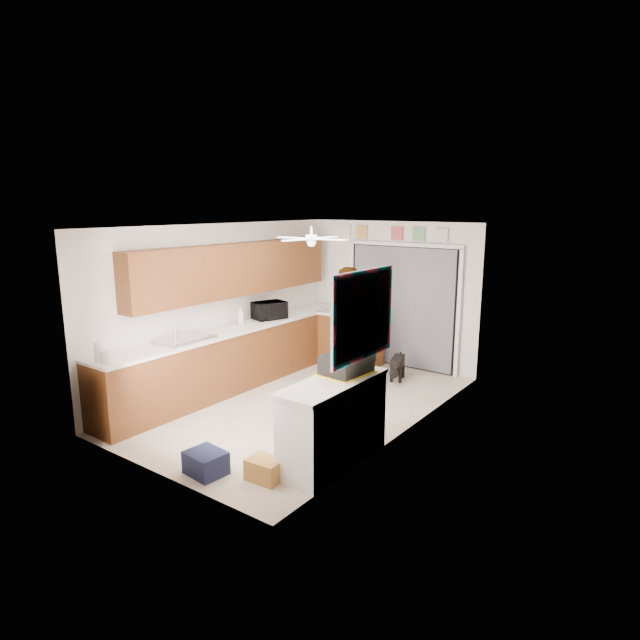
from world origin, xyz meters
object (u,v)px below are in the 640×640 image
Objects in this scene: microwave at (269,310)px; man at (352,325)px; suitcase at (346,364)px; dog at (398,367)px; paper_towel_roll at (99,351)px; navy_crate at (206,463)px; cardboard_box at (265,469)px; soap_bottle at (241,315)px.

microwave is 1.38m from man.
suitcase is 2.88m from dog.
microwave is 2.18× the size of paper_towel_roll.
navy_crate is at bearing -120.04° from suitcase.
suitcase is (2.66, 1.34, -0.01)m from paper_towel_roll.
man is (1.27, 0.52, -0.17)m from microwave.
suitcase is 0.29× the size of man.
microwave is at bearing 130.45° from cardboard_box.
soap_bottle is 2.47m from paper_towel_roll.
navy_crate is (1.81, -2.41, -0.95)m from soap_bottle.
microwave reaches higher than navy_crate.
paper_towel_roll reaches higher than navy_crate.
man is at bearing -49.65° from microwave.
suitcase is at bearing 72.48° from cardboard_box.
man reaches higher than microwave.
suitcase is 1.46× the size of cardboard_box.
paper_towel_roll is at bearing -133.13° from dog.
cardboard_box is at bearing -102.36° from suitcase.
cardboard_box is (2.34, 0.32, -0.95)m from paper_towel_roll.
man reaches higher than cardboard_box.
soap_bottle is 3.17m from navy_crate.
paper_towel_roll is at bearing 143.38° from man.
microwave is 3.01m from paper_towel_roll.
dog reaches higher than navy_crate.
suitcase is 2.58m from man.
dog is (0.60, 0.45, -0.70)m from man.
dog is at bearing 110.91° from suitcase.
suitcase is 1.83m from navy_crate.
microwave reaches higher than soap_bottle.
paper_towel_roll is 2.98m from suitcase.
navy_crate is 0.22× the size of man.
soap_bottle reaches higher than cardboard_box.
suitcase is 1.42m from cardboard_box.
microwave reaches higher than suitcase.
soap_bottle is (-0.11, -0.55, -0.01)m from microwave.
man is at bearing 37.90° from soap_bottle.
microwave is 2.27m from dog.
soap_bottle is 1.15× the size of paper_towel_roll.
dog is at bearing 87.65° from navy_crate.
suitcase is at bearing -164.78° from man.
soap_bottle reaches higher than suitcase.
soap_bottle is at bearing 111.68° from man.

